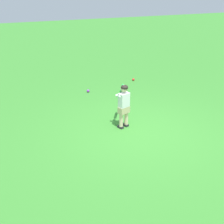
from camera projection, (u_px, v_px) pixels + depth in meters
The scene contains 4 objects.
ground_plane at pixel (142, 133), 7.19m from camera, with size 40.00×40.00×0.00m, color #38842D.
child_batter at pixel (124, 102), 7.23m from camera, with size 0.71×0.40×1.08m.
play_ball_near_batter at pixel (133, 80), 10.73m from camera, with size 0.09×0.09×0.09m, color red.
play_ball_by_bucket at pixel (88, 91), 9.68m from camera, with size 0.09×0.09×0.09m, color purple.
Camera 1 is at (-5.70, 2.93, 3.38)m, focal length 49.34 mm.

